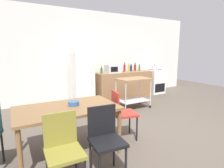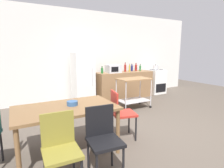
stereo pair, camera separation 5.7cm
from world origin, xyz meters
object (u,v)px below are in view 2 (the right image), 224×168
(chair_olive, at_px, (60,147))
(kitchen_cart, at_px, (134,88))
(stove_oven, at_px, (156,81))
(microwave, at_px, (113,69))
(bottle_hot_sauce, at_px, (125,68))
(refrigerator, at_px, (83,78))
(kettle, at_px, (156,67))
(bottle_wine, at_px, (102,71))
(bottle_soy_sauce, at_px, (136,68))
(dining_table, at_px, (66,112))
(chair_red, at_px, (120,111))
(bottle_sesame_oil, at_px, (140,68))
(chair_black, at_px, (103,136))
(fruit_bowl, at_px, (72,103))
(bottle_soda, at_px, (121,70))
(bottle_sparkling_water, at_px, (130,68))
(bottle_vinegar, at_px, (132,68))

(chair_olive, relative_size, kitchen_cart, 0.98)
(stove_oven, bearing_deg, microwave, -176.91)
(kitchen_cart, height_order, bottle_hot_sauce, bottle_hot_sauce)
(refrigerator, distance_m, bottle_hot_sauce, 1.53)
(bottle_hot_sauce, bearing_deg, refrigerator, 177.27)
(stove_oven, distance_m, kettle, 0.57)
(bottle_wine, distance_m, bottle_soy_sauce, 1.42)
(dining_table, xyz_separation_m, chair_red, (0.98, 0.01, -0.15))
(kitchen_cart, xyz_separation_m, bottle_wine, (-0.46, 1.07, 0.42))
(microwave, xyz_separation_m, bottle_sesame_oil, (1.16, 0.09, -0.03))
(dining_table, bearing_deg, kitchen_cart, 31.91)
(bottle_wine, xyz_separation_m, bottle_hot_sauce, (0.93, 0.10, 0.04))
(dining_table, height_order, chair_black, chair_black)
(chair_red, height_order, kitchen_cart, chair_red)
(chair_black, relative_size, fruit_bowl, 5.26)
(chair_olive, relative_size, bottle_wine, 3.95)
(chair_red, bearing_deg, refrigerator, 7.45)
(chair_olive, distance_m, fruit_bowl, 0.88)
(dining_table, xyz_separation_m, fruit_bowl, (0.11, 0.03, 0.11))
(bottle_soda, height_order, bottle_soy_sauce, bottle_soy_sauce)
(bottle_wine, bearing_deg, bottle_soda, 5.85)
(bottle_soda, height_order, bottle_hot_sauce, bottle_hot_sauce)
(bottle_soda, xyz_separation_m, bottle_sesame_oil, (0.81, -0.00, 0.02))
(bottle_soy_sauce, bearing_deg, bottle_wine, -174.23)
(microwave, distance_m, bottle_hot_sauce, 0.54)
(bottle_soy_sauce, bearing_deg, chair_red, -130.67)
(stove_oven, bearing_deg, kitchen_cart, -148.11)
(chair_black, relative_size, microwave, 1.93)
(chair_olive, relative_size, fruit_bowl, 5.26)
(bottle_hot_sauce, distance_m, bottle_sesame_oil, 0.63)
(bottle_soy_sauce, bearing_deg, bottle_hot_sauce, -174.38)
(bottle_sparkling_water, height_order, kettle, bottle_sparkling_water)
(refrigerator, height_order, microwave, refrigerator)
(kitchen_cart, bearing_deg, dining_table, -148.09)
(bottle_soda, bearing_deg, microwave, -164.63)
(chair_red, xyz_separation_m, bottle_sesame_oil, (2.39, 2.56, 0.48))
(bottle_wine, height_order, bottle_vinegar, bottle_vinegar)
(bottle_sparkling_water, height_order, fruit_bowl, bottle_sparkling_water)
(bottle_sesame_oil, distance_m, kettle, 0.65)
(bottle_vinegar, bearing_deg, bottle_sesame_oil, -10.15)
(fruit_bowl, bearing_deg, bottle_sparkling_water, 41.96)
(bottle_soy_sauce, bearing_deg, bottle_vinegar, -176.97)
(chair_black, xyz_separation_m, refrigerator, (0.96, 3.38, 0.26))
(chair_black, xyz_separation_m, fruit_bowl, (-0.16, 0.75, 0.27))
(kitchen_cart, xyz_separation_m, fruit_bowl, (-2.16, -1.39, 0.21))
(refrigerator, bearing_deg, bottle_hot_sauce, -2.73)
(chair_black, xyz_separation_m, stove_oven, (3.86, 3.30, -0.07))
(bottle_soda, bearing_deg, dining_table, -134.90)
(refrigerator, bearing_deg, kitchen_cart, -50.04)
(refrigerator, height_order, bottle_vinegar, refrigerator)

